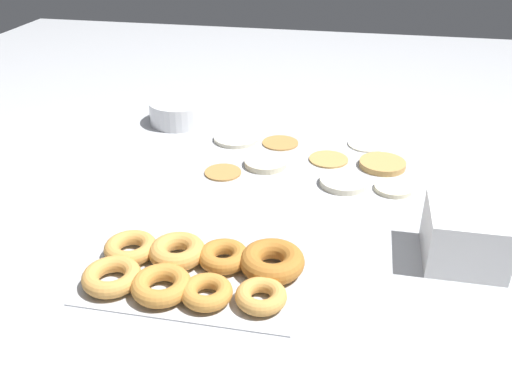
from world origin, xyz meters
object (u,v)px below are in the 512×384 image
object	(u,v)px
pancake_6	(344,182)
pancake_7	(223,171)
pancake_8	(393,188)
pancake_2	(280,142)
container_stack	(466,235)
pancake_0	(266,163)
donut_tray	(195,269)
pancake_4	(382,164)
pancake_1	(329,159)
pancake_5	(236,138)
pancake_3	(367,144)
batter_bowl	(180,112)

from	to	relation	value
pancake_6	pancake_7	size ratio (longest dim) A/B	1.26
pancake_6	pancake_8	distance (m)	0.11
pancake_2	container_stack	distance (m)	0.59
pancake_0	donut_tray	distance (m)	0.45
pancake_0	pancake_4	size ratio (longest dim) A/B	0.93
pancake_4	container_stack	bearing A→B (deg)	-68.62
donut_tray	pancake_8	bearing A→B (deg)	48.47
pancake_8	container_stack	world-z (taller)	container_stack
pancake_1	donut_tray	distance (m)	0.53
pancake_1	donut_tray	xyz separation A→B (m)	(-0.18, -0.50, 0.01)
pancake_6	pancake_8	xyz separation A→B (m)	(0.11, -0.01, -0.00)
pancake_4	pancake_5	world-z (taller)	pancake_4
container_stack	pancake_2	bearing A→B (deg)	132.46
donut_tray	pancake_3	bearing A→B (deg)	65.82
pancake_6	pancake_8	size ratio (longest dim) A/B	1.31
pancake_2	pancake_4	distance (m)	0.27
pancake_3	donut_tray	size ratio (longest dim) A/B	0.26
pancake_7	donut_tray	size ratio (longest dim) A/B	0.23
pancake_6	container_stack	distance (m)	0.33
pancake_5	donut_tray	distance (m)	0.58
pancake_5	pancake_7	bearing A→B (deg)	-86.37
pancake_5	pancake_6	distance (m)	0.35
pancake_5	pancake_6	bearing A→B (deg)	-33.46
pancake_4	pancake_7	bearing A→B (deg)	-163.59
pancake_5	pancake_8	world-z (taller)	same
pancake_1	batter_bowl	bearing A→B (deg)	159.11
donut_tray	batter_bowl	xyz separation A→B (m)	(-0.25, 0.67, 0.01)
pancake_5	donut_tray	world-z (taller)	donut_tray
pancake_6	pancake_0	bearing A→B (deg)	162.30
pancake_3	pancake_5	world-z (taller)	pancake_5
pancake_4	pancake_8	xyz separation A→B (m)	(0.02, -0.11, -0.00)
pancake_2	pancake_7	size ratio (longest dim) A/B	1.10
pancake_0	donut_tray	size ratio (longest dim) A/B	0.28
pancake_1	pancake_4	world-z (taller)	pancake_4
pancake_1	donut_tray	size ratio (longest dim) A/B	0.26
pancake_7	pancake_8	bearing A→B (deg)	-0.91
donut_tray	container_stack	distance (m)	0.47
pancake_4	pancake_6	world-z (taller)	same
pancake_8	donut_tray	xyz separation A→B (m)	(-0.34, -0.38, 0.01)
donut_tray	pancake_5	bearing A→B (deg)	96.21
pancake_0	container_stack	size ratio (longest dim) A/B	0.73
pancake_2	container_stack	world-z (taller)	container_stack
pancake_6	container_stack	world-z (taller)	container_stack
pancake_5	batter_bowl	bearing A→B (deg)	153.80
pancake_8	batter_bowl	bearing A→B (deg)	153.67
pancake_7	donut_tray	distance (m)	0.39
pancake_3	pancake_4	size ratio (longest dim) A/B	0.88
pancake_0	pancake_6	distance (m)	0.20
pancake_5	donut_tray	bearing A→B (deg)	-83.79
pancake_1	pancake_5	distance (m)	0.26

